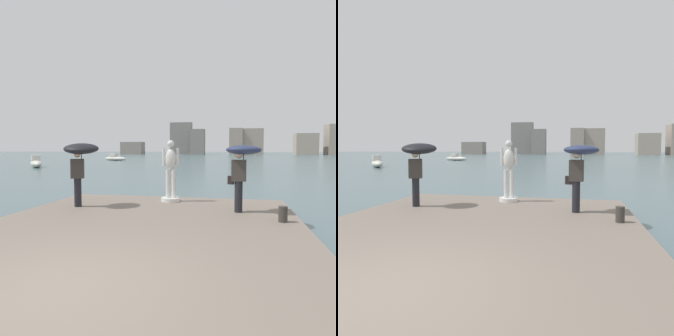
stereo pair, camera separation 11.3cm
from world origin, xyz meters
TOP-DOWN VIEW (x-y plane):
  - ground_plane at (0.00, 40.00)m, footprint 400.00×400.00m
  - pier at (0.00, 2.36)m, footprint 7.63×10.72m
  - statue_white_figure at (0.05, 6.74)m, footprint 0.65×0.65m
  - onlooker_left at (-2.49, 5.25)m, footprint 1.35×1.37m
  - onlooker_right at (2.37, 5.35)m, footprint 1.13×1.13m
  - mooring_bollard at (3.33, 4.35)m, footprint 0.21×0.21m
  - boat_near at (-21.09, 29.45)m, footprint 3.97×4.44m
  - boat_mid at (-20.05, 52.16)m, footprint 5.20×2.91m
  - distant_skyline at (4.94, 126.28)m, footprint 89.40×11.12m

SIDE VIEW (x-z plane):
  - ground_plane at x=0.00m, z-range 0.00..0.00m
  - pier at x=0.00m, z-range 0.00..0.40m
  - boat_mid at x=-20.05m, z-range -0.21..1.16m
  - boat_near at x=-21.09m, z-range -0.18..1.27m
  - mooring_bollard at x=3.33m, z-range 0.40..0.79m
  - statue_white_figure at x=0.05m, z-range 0.27..2.35m
  - onlooker_right at x=2.37m, z-range 0.95..2.85m
  - onlooker_left at x=-2.49m, z-range 0.98..3.00m
  - distant_skyline at x=4.94m, z-range -1.66..11.98m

